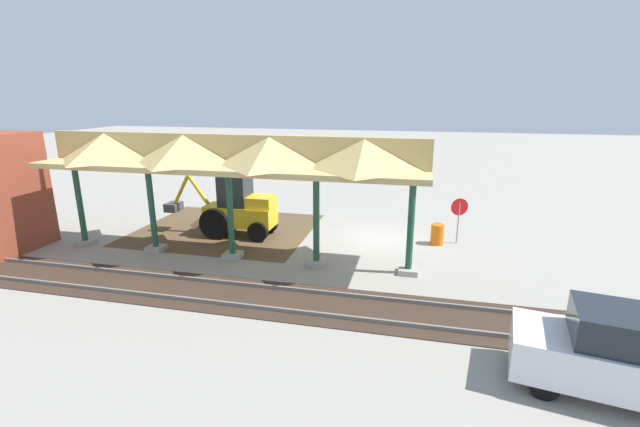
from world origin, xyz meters
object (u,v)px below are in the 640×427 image
at_px(stop_sign, 459,211).
at_px(distant_parked_car, 622,355).
at_px(backhoe, 237,209).
at_px(traffic_barrel, 437,234).

bearing_deg(stop_sign, distant_parked_car, 105.45).
bearing_deg(backhoe, traffic_barrel, -174.95).
height_order(distant_parked_car, traffic_barrel, distant_parked_car).
distance_m(stop_sign, distant_parked_car, 9.89).
bearing_deg(stop_sign, backhoe, 6.52).
xyz_separation_m(backhoe, distant_parked_car, (-12.46, 8.40, -0.28)).
relative_size(distant_parked_car, traffic_barrel, 4.94).
distance_m(stop_sign, backhoe, 9.89).
bearing_deg(backhoe, distant_parked_car, 146.03).
height_order(stop_sign, backhoe, backhoe).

